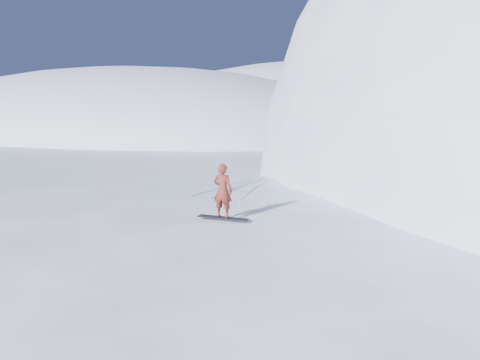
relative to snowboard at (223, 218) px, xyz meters
The scene contains 9 objects.
ground 3.25m from the snowboard, behind, with size 400.00×400.00×0.00m, color white.
near_ridge 4.26m from the snowboard, 109.07° to the left, with size 36.00×28.00×4.80m, color white.
far_ridge_a 94.07m from the snowboard, 140.10° to the left, with size 120.00×70.00×28.00m, color white.
far_ridge_c 118.12m from the snowboard, 110.91° to the left, with size 140.00×90.00×36.00m, color white.
wind_bumps 4.37m from the snowboard, 138.02° to the left, with size 16.00×14.40×1.00m.
snowboard is the anchor object (origin of this frame).
snowboarder 0.88m from the snowboard, ahead, with size 0.63×0.41×1.73m, color maroon.
vapor_plume 70.35m from the snowboard, 142.19° to the left, with size 10.07×8.05×7.05m, color white.
board_tracks 5.96m from the snowboard, 117.90° to the left, with size 2.70×5.99×0.04m.
Camera 1 is at (10.52, -12.18, 5.96)m, focal length 35.00 mm.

